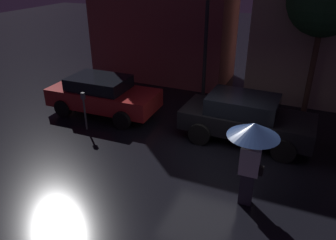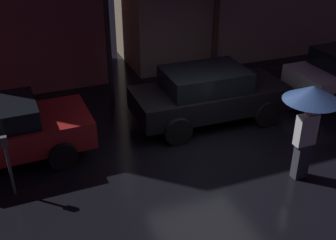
{
  "view_description": "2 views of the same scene",
  "coord_description": "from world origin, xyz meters",
  "px_view_note": "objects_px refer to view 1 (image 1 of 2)",
  "views": [
    {
      "loc": [
        2.19,
        -7.97,
        5.25
      ],
      "look_at": [
        -1.36,
        0.16,
        0.91
      ],
      "focal_mm": 35.0,
      "sensor_mm": 36.0,
      "label": 1
    },
    {
      "loc": [
        -3.99,
        -7.5,
        5.37
      ],
      "look_at": [
        -1.17,
        -0.34,
        1.29
      ],
      "focal_mm": 45.0,
      "sensor_mm": 36.0,
      "label": 2
    }
  ],
  "objects_px": {
    "pedestrian_with_umbrella": "(253,140)",
    "parking_meter": "(84,107)",
    "street_lamp_near": "(207,21)",
    "parked_car_red": "(103,95)",
    "parked_car_black": "(245,118)"
  },
  "relations": [
    {
      "from": "parked_car_red",
      "to": "pedestrian_with_umbrella",
      "type": "relative_size",
      "value": 1.93
    },
    {
      "from": "parked_car_black",
      "to": "street_lamp_near",
      "type": "xyz_separation_m",
      "value": [
        -2.08,
        2.15,
        2.5
      ]
    },
    {
      "from": "parked_car_red",
      "to": "street_lamp_near",
      "type": "distance_m",
      "value": 4.65
    },
    {
      "from": "parked_car_black",
      "to": "parking_meter",
      "type": "xyz_separation_m",
      "value": [
        -5.09,
        -1.46,
        0.05
      ]
    },
    {
      "from": "parked_car_red",
      "to": "pedestrian_with_umbrella",
      "type": "height_order",
      "value": "pedestrian_with_umbrella"
    },
    {
      "from": "parking_meter",
      "to": "street_lamp_near",
      "type": "bearing_deg",
      "value": 50.18
    },
    {
      "from": "pedestrian_with_umbrella",
      "to": "street_lamp_near",
      "type": "relative_size",
      "value": 0.48
    },
    {
      "from": "parking_meter",
      "to": "parked_car_black",
      "type": "bearing_deg",
      "value": 15.97
    },
    {
      "from": "pedestrian_with_umbrella",
      "to": "parking_meter",
      "type": "distance_m",
      "value": 6.07
    },
    {
      "from": "parked_car_red",
      "to": "parked_car_black",
      "type": "distance_m",
      "value": 5.29
    },
    {
      "from": "parked_car_black",
      "to": "street_lamp_near",
      "type": "relative_size",
      "value": 0.92
    },
    {
      "from": "parked_car_red",
      "to": "pedestrian_with_umbrella",
      "type": "distance_m",
      "value": 6.76
    },
    {
      "from": "parked_car_red",
      "to": "street_lamp_near",
      "type": "xyz_separation_m",
      "value": [
        3.2,
        2.22,
        2.53
      ]
    },
    {
      "from": "parked_car_red",
      "to": "parked_car_black",
      "type": "bearing_deg",
      "value": -0.97
    },
    {
      "from": "pedestrian_with_umbrella",
      "to": "parking_meter",
      "type": "height_order",
      "value": "pedestrian_with_umbrella"
    }
  ]
}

